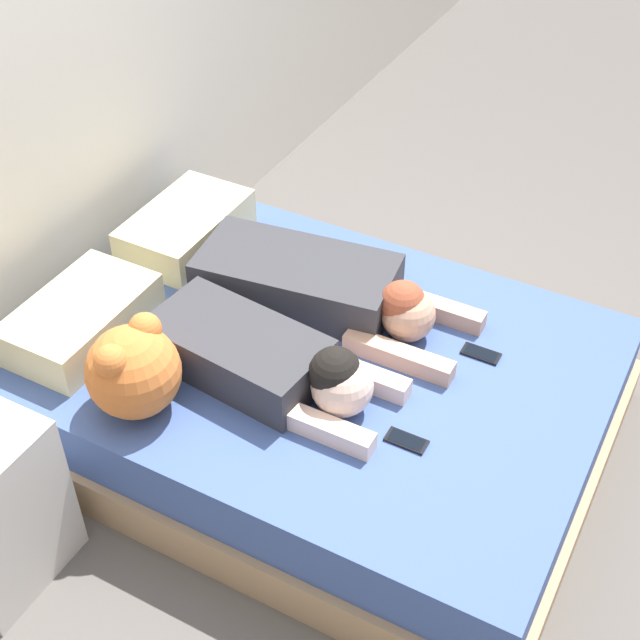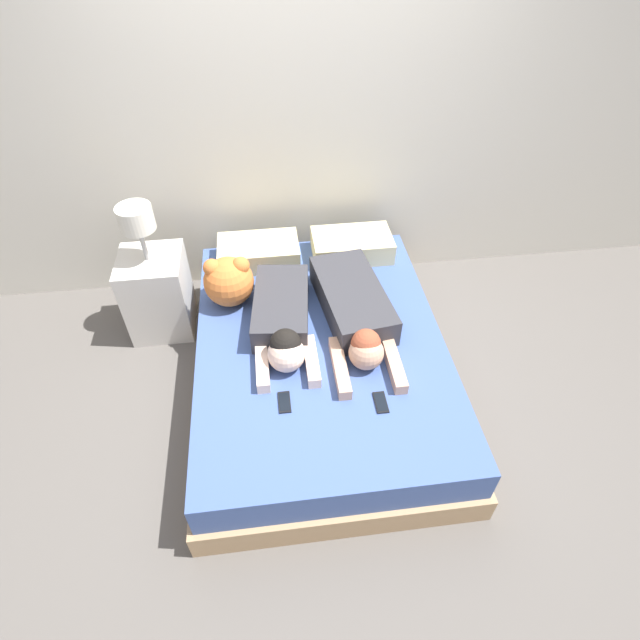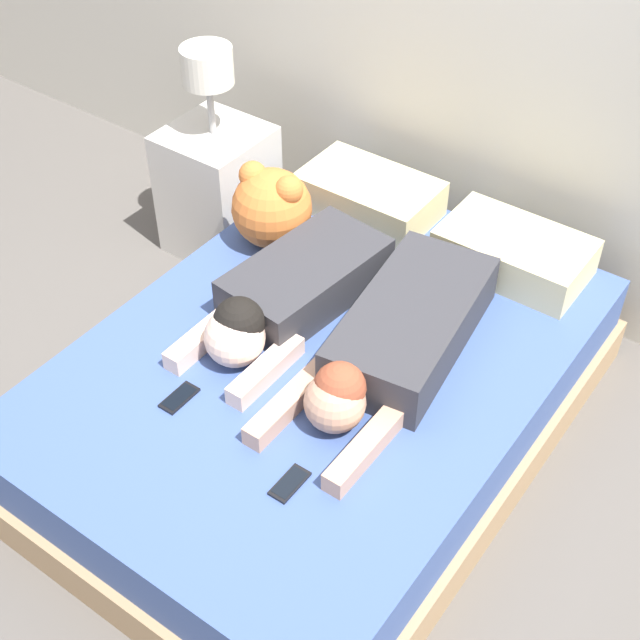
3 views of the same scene
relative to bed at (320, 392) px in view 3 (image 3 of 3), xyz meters
name	(u,v)px [view 3 (image 3 of 3)]	position (x,y,z in m)	size (l,w,h in m)	color
ground_plane	(320,428)	(0.00, 0.00, -0.20)	(12.00, 12.00, 0.00)	#5B5651
bed	(320,392)	(0.00, 0.00, 0.00)	(1.53, 2.06, 0.40)	tan
pillow_head_left	(369,195)	(-0.33, 0.80, 0.28)	(0.56, 0.33, 0.16)	beige
pillow_head_right	(514,253)	(0.33, 0.80, 0.28)	(0.56, 0.33, 0.16)	beige
person_left	(283,297)	(-0.21, 0.07, 0.30)	(0.39, 0.91, 0.24)	#333338
person_right	(393,342)	(0.23, 0.11, 0.30)	(0.46, 1.09, 0.23)	#333338
cell_phone_left	(179,398)	(-0.25, -0.45, 0.21)	(0.06, 0.14, 0.01)	black
cell_phone_right	(290,483)	(0.26, -0.52, 0.21)	(0.06, 0.14, 0.01)	black
plush_toy	(272,206)	(-0.52, 0.41, 0.37)	(0.32, 0.32, 0.33)	orange
nightstand	(218,183)	(-1.04, 0.66, 0.14)	(0.42, 0.42, 0.98)	beige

